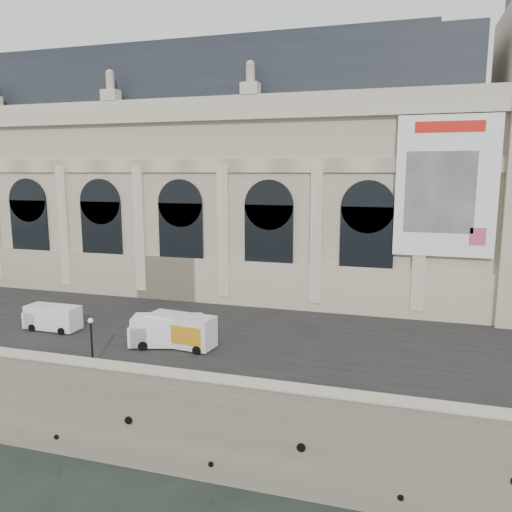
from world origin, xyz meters
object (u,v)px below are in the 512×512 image
Objects in this scene: van_b at (163,331)px; lamp_right at (92,343)px; box_truck at (177,331)px; van_c at (50,318)px.

van_b is 1.63× the size of lamp_right.
box_truck is (1.17, 0.31, 0.04)m from van_b.
van_c is (-11.92, 1.04, -0.15)m from van_b.
van_b is at bearing -165.09° from box_truck.
lamp_right is at bearing -117.48° from van_b.
van_c is 11.21m from lamp_right.
van_b is 1.21m from box_truck.
van_c is 0.75× the size of box_truck.
lamp_right is at bearing -36.44° from van_c.
box_truck is at bearing 55.39° from lamp_right.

